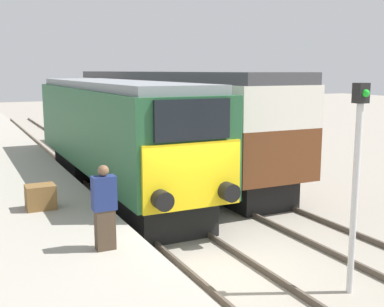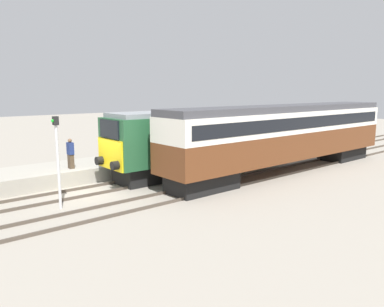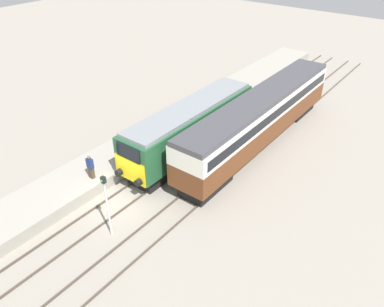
# 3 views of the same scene
# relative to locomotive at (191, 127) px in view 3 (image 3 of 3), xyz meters

# --- Properties ---
(ground_plane) EXTENTS (120.00, 120.00, 0.00)m
(ground_plane) POSITION_rel_locomotive_xyz_m (0.00, -7.31, -2.12)
(ground_plane) COLOR gray
(platform_left) EXTENTS (3.50, 50.00, 0.80)m
(platform_left) POSITION_rel_locomotive_xyz_m (-3.30, 0.69, -1.71)
(platform_left) COLOR #9E998C
(platform_left) RESTS_ON ground_plane
(rails_near_track) EXTENTS (1.51, 60.00, 0.14)m
(rails_near_track) POSITION_rel_locomotive_xyz_m (0.00, -2.31, -2.05)
(rails_near_track) COLOR #4C4238
(rails_near_track) RESTS_ON ground_plane
(rails_far_track) EXTENTS (1.50, 60.00, 0.14)m
(rails_far_track) POSITION_rel_locomotive_xyz_m (3.40, -2.31, -2.05)
(rails_far_track) COLOR #4C4238
(rails_far_track) RESTS_ON ground_plane
(locomotive) EXTENTS (2.70, 12.66, 3.83)m
(locomotive) POSITION_rel_locomotive_xyz_m (0.00, 0.00, 0.00)
(locomotive) COLOR black
(locomotive) RESTS_ON ground_plane
(passenger_carriage) EXTENTS (2.75, 18.20, 4.13)m
(passenger_carriage) POSITION_rel_locomotive_xyz_m (3.40, 4.08, 0.38)
(passenger_carriage) COLOR black
(passenger_carriage) RESTS_ON ground_plane
(person_on_platform) EXTENTS (0.44, 0.26, 1.64)m
(person_on_platform) POSITION_rel_locomotive_xyz_m (-2.41, -7.24, -0.50)
(person_on_platform) COLOR #473828
(person_on_platform) RESTS_ON platform_left
(signal_post) EXTENTS (0.24, 0.28, 3.96)m
(signal_post) POSITION_rel_locomotive_xyz_m (1.70, -9.44, 0.24)
(signal_post) COLOR silver
(signal_post) RESTS_ON ground_plane
(luggage_crate) EXTENTS (0.70, 0.56, 0.60)m
(luggage_crate) POSITION_rel_locomotive_xyz_m (-3.08, -3.88, -1.01)
(luggage_crate) COLOR brown
(luggage_crate) RESTS_ON platform_left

